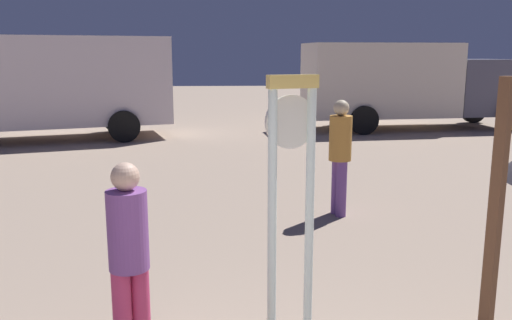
# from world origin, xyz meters

# --- Properties ---
(standing_clock) EXTENTS (0.41, 0.20, 2.34)m
(standing_clock) POSITION_xyz_m (0.24, 2.02, 1.42)
(standing_clock) COLOR white
(standing_clock) RESTS_ON ground_plane
(person_near_clock) EXTENTS (0.32, 0.32, 1.67)m
(person_near_clock) POSITION_xyz_m (-1.04, 2.09, 0.94)
(person_near_clock) COLOR #C53869
(person_near_clock) RESTS_ON ground_plane
(person_distant) EXTENTS (0.35, 0.35, 1.80)m
(person_distant) POSITION_xyz_m (1.47, 6.06, 1.01)
(person_distant) COLOR #704793
(person_distant) RESTS_ON ground_plane
(box_truck_near) EXTENTS (7.18, 4.25, 2.97)m
(box_truck_near) POSITION_xyz_m (-5.10, 13.97, 1.61)
(box_truck_near) COLOR silver
(box_truck_near) RESTS_ON ground_plane
(box_truck_far) EXTENTS (7.16, 3.04, 2.82)m
(box_truck_far) POSITION_xyz_m (5.53, 15.70, 1.55)
(box_truck_far) COLOR beige
(box_truck_far) RESTS_ON ground_plane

